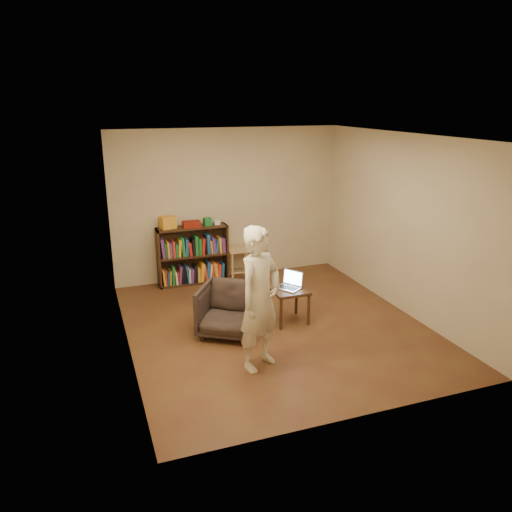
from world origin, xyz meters
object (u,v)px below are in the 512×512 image
object	(u,v)px
stool	(238,254)
armchair	(228,310)
bookshelf	(193,258)
laptop	(290,284)
person	(260,299)
side_table	(289,295)

from	to	relation	value
stool	armchair	xyz separation A→B (m)	(-0.79, -2.05, -0.11)
armchair	bookshelf	bearing A→B (deg)	122.34
armchair	laptop	size ratio (longest dim) A/B	1.84
stool	armchair	distance (m)	2.20
person	stool	bearing A→B (deg)	46.77
stool	laptop	xyz separation A→B (m)	(0.16, -1.91, 0.10)
bookshelf	person	bearing A→B (deg)	-88.03
bookshelf	laptop	size ratio (longest dim) A/B	2.92
side_table	person	world-z (taller)	person
stool	laptop	size ratio (longest dim) A/B	1.36
side_table	laptop	xyz separation A→B (m)	(0.03, 0.05, 0.14)
armchair	laptop	xyz separation A→B (m)	(0.95, 0.13, 0.21)
side_table	laptop	distance (m)	0.15
bookshelf	side_table	distance (m)	2.23
armchair	laptop	distance (m)	0.98
bookshelf	person	xyz separation A→B (m)	(0.11, -3.06, 0.42)
stool	laptop	world-z (taller)	laptop
bookshelf	stool	world-z (taller)	bookshelf
person	bookshelf	bearing A→B (deg)	61.74
bookshelf	laptop	world-z (taller)	bookshelf
bookshelf	armchair	distance (m)	2.11
armchair	side_table	world-z (taller)	armchair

